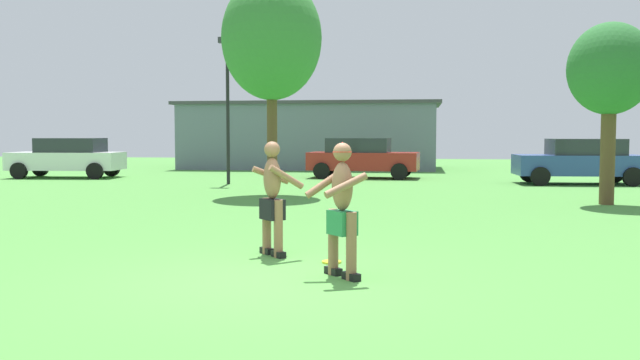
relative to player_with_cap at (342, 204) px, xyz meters
name	(u,v)px	position (x,y,z in m)	size (l,w,h in m)	color
ground_plane	(274,280)	(-0.79, -0.27, -0.91)	(80.00, 80.00, 0.00)	#4C8E3D
player_with_cap	(342,204)	(0.00, 0.00, 0.00)	(0.81, 0.70, 1.66)	black
player_in_black	(273,196)	(-1.15, 1.35, -0.04)	(0.82, 0.71, 1.65)	black
frisbee	(332,262)	(-0.24, 0.92, -0.89)	(0.27, 0.27, 0.03)	yellow
car_blue_near_post	(580,161)	(6.48, 16.57, -0.08)	(4.39, 2.22, 1.58)	#2D478C
car_red_mid_lot	(362,157)	(-1.31, 18.76, -0.08)	(4.42, 2.28, 1.58)	maroon
car_white_far_end	(68,157)	(-12.97, 17.27, -0.08)	(4.44, 2.34, 1.58)	white
lamp_post	(228,93)	(-5.68, 14.88, 2.26)	(0.60, 0.24, 5.08)	black
outbuilding_behind_lot	(312,135)	(-4.56, 26.44, 0.76)	(12.97, 6.15, 3.32)	slate
tree_left_field	(272,39)	(-3.26, 10.99, 3.54)	(2.85, 2.85, 6.24)	brown
tree_behind_players	(610,71)	(5.55, 9.53, 2.38)	(2.05, 2.05, 4.49)	brown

